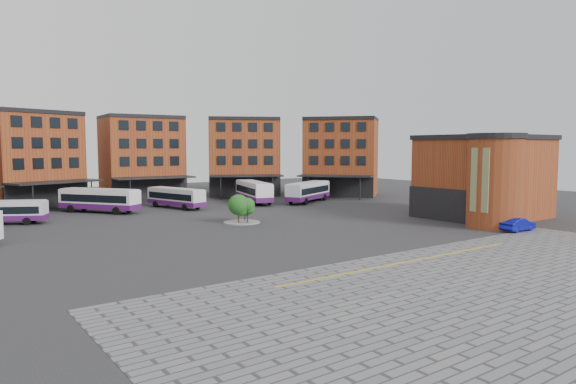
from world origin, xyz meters
TOP-DOWN VIEW (x-y plane):
  - ground at (0.00, 0.00)m, footprint 160.00×160.00m
  - paving_zone at (2.00, -22.00)m, footprint 50.00×22.00m
  - yellow_line at (2.00, -14.00)m, footprint 26.00×0.15m
  - main_building at (-4.77, 38.25)m, footprint 94.14×42.48m
  - east_building at (28.70, -3.06)m, footprint 17.40×15.40m
  - tree_island at (1.80, 11.55)m, footprint 4.40×4.40m
  - bus_b at (-21.57, 27.48)m, footprint 9.83×6.69m
  - bus_c at (-9.06, 31.91)m, footprint 9.03×11.16m
  - bus_d at (1.64, 30.48)m, footprint 5.16×10.89m
  - bus_e at (14.94, 29.95)m, footprint 6.10×12.69m
  - bus_f at (22.76, 25.49)m, footprint 11.72×7.78m
  - blue_car at (22.99, -10.91)m, footprint 4.55×1.68m

SIDE VIEW (x-z plane):
  - ground at x=0.00m, z-range 0.00..0.00m
  - paving_zone at x=2.00m, z-range 0.00..0.02m
  - yellow_line at x=2.00m, z-range 0.02..0.04m
  - blue_car at x=22.99m, z-range 0.00..1.49m
  - bus_b at x=-21.57m, z-range 0.12..2.91m
  - bus_d at x=1.64m, z-range 0.12..3.12m
  - bus_c at x=-9.06m, z-range 0.14..3.46m
  - bus_f at x=22.76m, z-range 0.14..3.46m
  - bus_e at x=14.94m, z-range 0.15..3.63m
  - tree_island at x=1.80m, z-range 0.15..3.67m
  - east_building at x=28.70m, z-range -0.01..10.59m
  - main_building at x=-4.77m, z-range -0.07..14.53m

